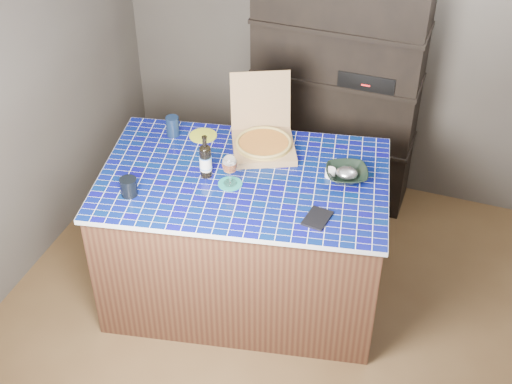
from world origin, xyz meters
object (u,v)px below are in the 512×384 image
at_px(mead_bottle, 206,160).
at_px(dvd_case, 317,218).
at_px(pizza_box, 263,141).
at_px(kitchen_island, 245,236).
at_px(bowl, 347,174).
at_px(wine_glass, 230,165).

bearing_deg(mead_bottle, dvd_case, -12.91).
bearing_deg(dvd_case, pizza_box, 139.91).
height_order(kitchen_island, dvd_case, dvd_case).
relative_size(mead_bottle, bowl, 1.12).
height_order(pizza_box, wine_glass, pizza_box).
height_order(kitchen_island, pizza_box, pizza_box).
xyz_separation_m(kitchen_island, mead_bottle, (-0.22, -0.07, 0.59)).
bearing_deg(bowl, kitchen_island, -161.83).
xyz_separation_m(wine_glass, bowl, (0.64, 0.29, -0.11)).
bearing_deg(kitchen_island, dvd_case, -34.98).
bearing_deg(wine_glass, dvd_case, -13.35).
relative_size(mead_bottle, dvd_case, 1.59).
xyz_separation_m(kitchen_island, dvd_case, (0.53, -0.24, 0.49)).
height_order(kitchen_island, bowl, bowl).
bearing_deg(mead_bottle, kitchen_island, 16.74).
bearing_deg(wine_glass, kitchen_island, 63.68).
height_order(pizza_box, bowl, pizza_box).
distance_m(wine_glass, dvd_case, 0.61).
relative_size(kitchen_island, bowl, 7.61).
bearing_deg(wine_glass, pizza_box, 81.93).
relative_size(kitchen_island, mead_bottle, 6.77).
distance_m(pizza_box, mead_bottle, 0.46).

